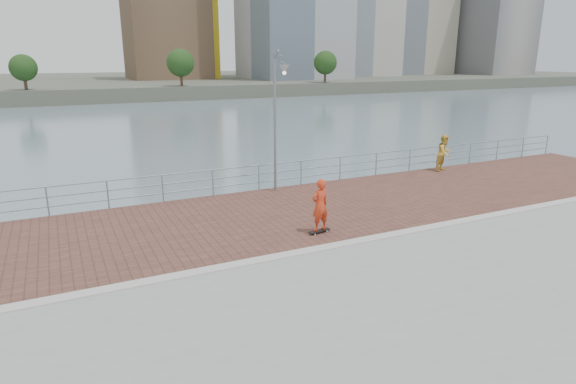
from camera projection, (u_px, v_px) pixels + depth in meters
name	position (u px, v px, depth m)	size (l,w,h in m)	color
water	(316.00, 310.00, 14.91)	(400.00, 400.00, 0.00)	slate
seawall	(430.00, 374.00, 10.31)	(40.00, 24.00, 2.00)	gray
brick_lane	(269.00, 215.00, 17.48)	(40.00, 6.80, 0.02)	brown
curb	(317.00, 249.00, 14.36)	(40.00, 0.40, 0.06)	#B7B5AD
far_shore	(78.00, 83.00, 120.64)	(320.00, 95.00, 2.50)	#4C5142
guardrail	(236.00, 177.00, 20.24)	(39.06, 0.06, 1.13)	#8C9EA8
street_lamp	(279.00, 99.00, 19.24)	(0.41, 1.18, 5.57)	slate
skateboard	(319.00, 231.00, 15.70)	(0.80, 0.33, 0.09)	black
skateboarder	(320.00, 205.00, 15.46)	(0.63, 0.41, 1.73)	red
bystander	(444.00, 153.00, 24.10)	(0.89, 0.69, 1.82)	gold
shoreline_trees	(31.00, 64.00, 76.08)	(109.72, 5.06, 6.75)	#473323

